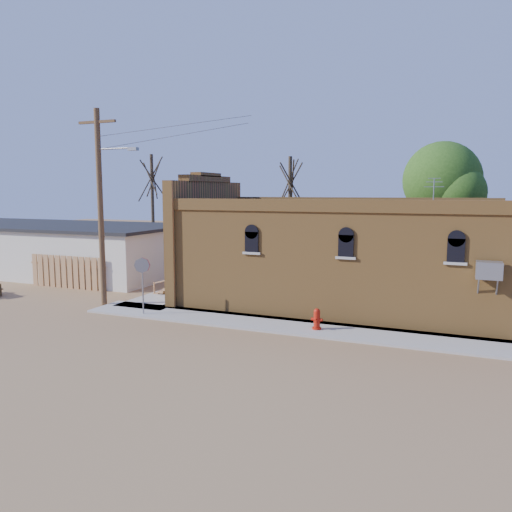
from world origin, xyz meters
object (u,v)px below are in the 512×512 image
at_px(fire_hydrant, 317,319).
at_px(stop_sign, 142,271).
at_px(utility_pole, 101,203).
at_px(trash_barrel, 197,285).
at_px(brick_bar, 333,255).

xyz_separation_m(fire_hydrant, stop_sign, (-7.58, -0.45, 1.47)).
bearing_deg(stop_sign, utility_pole, 158.06).
distance_m(stop_sign, trash_barrel, 4.87).
relative_size(utility_pole, stop_sign, 3.70).
relative_size(brick_bar, trash_barrel, 18.84).
xyz_separation_m(brick_bar, fire_hydrant, (0.56, -4.74, -1.86)).
distance_m(fire_hydrant, stop_sign, 7.73).
distance_m(brick_bar, fire_hydrant, 5.12).
height_order(brick_bar, stop_sign, brick_bar).
relative_size(utility_pole, trash_barrel, 10.34).
xyz_separation_m(utility_pole, fire_hydrant, (10.35, -0.45, -4.29)).
bearing_deg(stop_sign, fire_hydrant, -0.55).
relative_size(fire_hydrant, stop_sign, 0.33).
bearing_deg(utility_pole, fire_hydrant, -2.47).
height_order(fire_hydrant, trash_barrel, trash_barrel).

